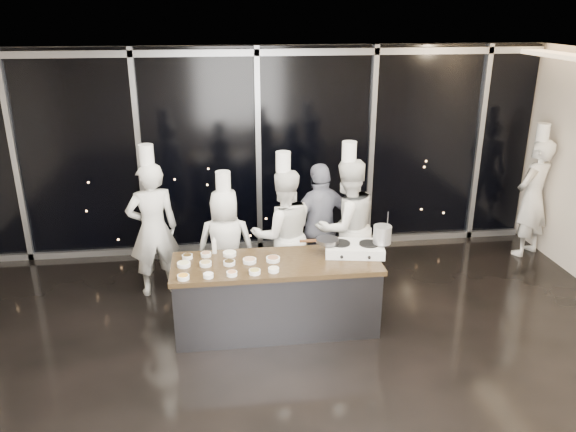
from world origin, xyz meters
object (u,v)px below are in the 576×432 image
object	(u,v)px
chef_far_left	(153,228)
chef_left	(226,244)
frying_pan	(327,241)
stock_pot	(382,235)
chef_center	(283,234)
chef_side	(533,197)
demo_counter	(276,295)
stove	(354,248)
guest	(321,226)
chef_right	(346,226)

from	to	relation	value
chef_far_left	chef_left	bearing A→B (deg)	145.67
frying_pan	stock_pot	bearing A→B (deg)	1.43
chef_far_left	chef_center	size ratio (longest dim) A/B	1.04
chef_far_left	chef_side	xyz separation A→B (m)	(5.73, 0.58, 0.01)
demo_counter	frying_pan	size ratio (longest dim) A/B	4.93
demo_counter	stove	size ratio (longest dim) A/B	3.20
stock_pot	guest	world-z (taller)	guest
stove	chef_side	world-z (taller)	chef_side
demo_counter	stock_pot	bearing A→B (deg)	2.95
stove	demo_counter	bearing A→B (deg)	-163.01
chef_center	guest	distance (m)	0.60
stove	chef_center	bearing A→B (deg)	148.05
demo_counter	chef_right	world-z (taller)	chef_right
stock_pot	chef_center	size ratio (longest dim) A/B	0.11
chef_left	stock_pot	bearing A→B (deg)	160.69
chef_far_left	chef_left	world-z (taller)	chef_far_left
stock_pot	chef_right	world-z (taller)	chef_right
demo_counter	chef_center	xyz separation A→B (m)	(0.19, 0.83, 0.45)
frying_pan	chef_side	bearing A→B (deg)	33.82
chef_center	frying_pan	bearing A→B (deg)	117.52
chef_left	chef_side	distance (m)	4.86
demo_counter	chef_right	size ratio (longest dim) A/B	1.17
stove	chef_center	world-z (taller)	chef_center
stock_pot	chef_far_left	xyz separation A→B (m)	(-2.83, 1.08, -0.20)
chef_left	chef_right	size ratio (longest dim) A/B	0.85
stove	chef_far_left	xyz separation A→B (m)	(-2.50, 1.03, -0.02)
guest	chef_left	bearing A→B (deg)	-7.97
demo_counter	chef_center	world-z (taller)	chef_center
stove	chef_left	distance (m)	1.72
stock_pot	chef_left	world-z (taller)	chef_left
guest	chef_far_left	bearing A→B (deg)	-20.09
chef_right	frying_pan	bearing A→B (deg)	40.74
chef_far_left	demo_counter	bearing A→B (deg)	126.69
stove	chef_left	world-z (taller)	chef_left
frying_pan	chef_side	distance (m)	3.89
chef_side	chef_left	bearing A→B (deg)	-19.75
chef_left	chef_center	xyz separation A→B (m)	(0.76, -0.01, 0.11)
chef_right	guest	bearing A→B (deg)	-50.27
chef_center	chef_right	world-z (taller)	chef_right
chef_far_left	stock_pot	bearing A→B (deg)	142.64
frying_pan	demo_counter	bearing A→B (deg)	-154.78
demo_counter	guest	world-z (taller)	guest
chef_left	chef_right	bearing A→B (deg)	-175.00
chef_side	chef_right	bearing A→B (deg)	-15.49
stove	frying_pan	xyz separation A→B (m)	(-0.34, 0.06, 0.10)
chef_right	chef_side	world-z (taller)	chef_right
chef_right	chef_center	bearing A→B (deg)	-15.11
stove	guest	bearing A→B (deg)	114.07
guest	demo_counter	bearing A→B (deg)	37.30
chef_center	chef_side	distance (m)	4.11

